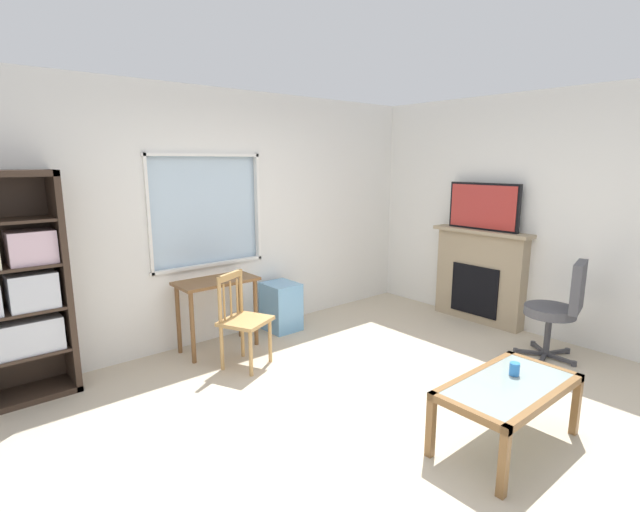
{
  "coord_description": "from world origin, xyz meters",
  "views": [
    {
      "loc": [
        -2.46,
        -2.31,
        1.93
      ],
      "look_at": [
        0.22,
        0.85,
        1.09
      ],
      "focal_mm": 26.32,
      "sensor_mm": 36.0,
      "label": 1
    }
  ],
  "objects": [
    {
      "name": "ground",
      "position": [
        0.0,
        0.0,
        -0.01
      ],
      "size": [
        6.35,
        5.51,
        0.02
      ],
      "primitive_type": "cube",
      "color": "beige"
    },
    {
      "name": "plastic_drawer_unit",
      "position": [
        0.56,
        1.96,
        0.28
      ],
      "size": [
        0.35,
        0.4,
        0.55
      ],
      "primitive_type": "cube",
      "color": "#72ADDB",
      "rests_on": "ground"
    },
    {
      "name": "wall_right",
      "position": [
        2.73,
        0.0,
        1.34
      ],
      "size": [
        0.12,
        4.71,
        2.67
      ],
      "primitive_type": "cube",
      "color": "white",
      "rests_on": "ground"
    },
    {
      "name": "bookshelf",
      "position": [
        -2.06,
        2.01,
        0.88
      ],
      "size": [
        0.9,
        0.38,
        1.86
      ],
      "color": "#38281E",
      "rests_on": "ground"
    },
    {
      "name": "wall_back_with_window",
      "position": [
        0.02,
        2.25,
        1.33
      ],
      "size": [
        5.35,
        0.15,
        2.67
      ],
      "color": "white",
      "rests_on": "ground"
    },
    {
      "name": "fireplace",
      "position": [
        2.58,
        0.65,
        0.57
      ],
      "size": [
        0.26,
        1.21,
        1.13
      ],
      "color": "tan",
      "rests_on": "ground"
    },
    {
      "name": "coffee_table",
      "position": [
        0.41,
        -0.9,
        0.39
      ],
      "size": [
        1.06,
        0.56,
        0.46
      ],
      "color": "#8C9E99",
      "rests_on": "ground"
    },
    {
      "name": "wooden_chair",
      "position": [
        -0.29,
        1.39,
        0.46
      ],
      "size": [
        0.55,
        0.54,
        0.9
      ],
      "color": "tan",
      "rests_on": "ground"
    },
    {
      "name": "office_chair",
      "position": [
        2.15,
        -0.49,
        0.55
      ],
      "size": [
        0.58,
        0.57,
        1.0
      ],
      "color": "#4C4C51",
      "rests_on": "ground"
    },
    {
      "name": "desk_under_window",
      "position": [
        -0.27,
        1.91,
        0.6
      ],
      "size": [
        0.82,
        0.42,
        0.74
      ],
      "color": "brown",
      "rests_on": "ground"
    },
    {
      "name": "tv",
      "position": [
        2.56,
        0.65,
        1.41
      ],
      "size": [
        0.06,
        0.88,
        0.55
      ],
      "color": "black",
      "rests_on": "fireplace"
    },
    {
      "name": "sippy_cup",
      "position": [
        0.56,
        -0.86,
        0.5
      ],
      "size": [
        0.07,
        0.07,
        0.09
      ],
      "primitive_type": "cylinder",
      "color": "#337FD6",
      "rests_on": "coffee_table"
    }
  ]
}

